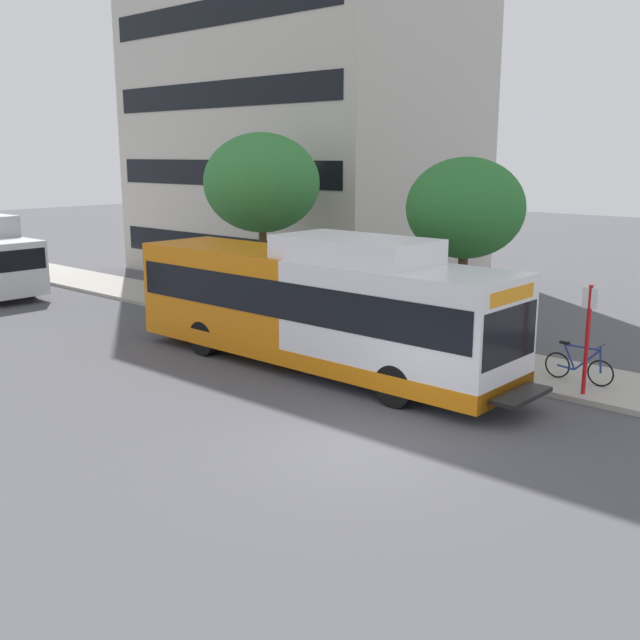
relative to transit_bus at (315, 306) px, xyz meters
name	(u,v)px	position (x,y,z in m)	size (l,w,h in m)	color
ground_plane	(125,371)	(-3.62, 3.54, -1.70)	(120.00, 120.00, 0.00)	#4C4C51
sidewalk_curb	(350,335)	(3.38, 1.54, -1.63)	(3.00, 56.00, 0.14)	#A8A399
transit_bus	(315,306)	(0.00, 0.00, 0.00)	(2.58, 12.25, 3.65)	white
bus_stop_sign_pole	(588,331)	(2.25, -6.51, -0.05)	(0.10, 0.36, 2.60)	red
bicycle_parked	(579,366)	(3.08, -6.03, -1.14)	(0.52, 1.76, 1.02)	black
street_tree_near_stop	(465,209)	(4.25, -1.92, 2.45)	(3.37, 3.37, 5.46)	#4C3823
street_tree_mid_block	(262,183)	(4.12, 6.27, 2.96)	(4.10, 4.10, 6.28)	#4C3823
lattice_comm_tower	(152,96)	(14.44, 26.78, 7.49)	(1.10, 1.10, 27.75)	#B7B7BC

